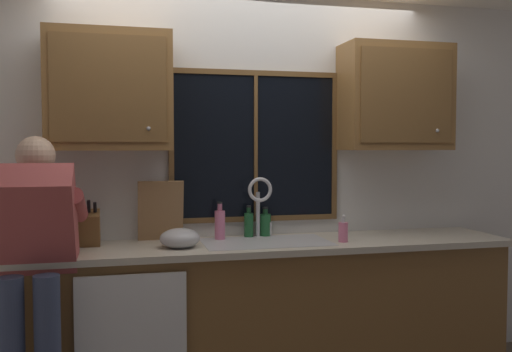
% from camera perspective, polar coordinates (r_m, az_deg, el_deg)
% --- Properties ---
extents(back_wall, '(5.67, 0.12, 2.55)m').
position_cam_1_polar(back_wall, '(3.85, -1.40, -0.68)').
color(back_wall, silver).
rests_on(back_wall, floor).
extents(window_glass, '(1.10, 0.02, 0.95)m').
position_cam_1_polar(window_glass, '(3.79, -0.07, 3.04)').
color(window_glass, black).
extents(window_frame_top, '(1.17, 0.02, 0.04)m').
position_cam_1_polar(window_frame_top, '(3.81, -0.03, 10.47)').
color(window_frame_top, brown).
extents(window_frame_bottom, '(1.17, 0.02, 0.04)m').
position_cam_1_polar(window_frame_bottom, '(3.81, -0.03, -4.38)').
color(window_frame_bottom, brown).
extents(window_frame_left, '(0.04, 0.02, 0.95)m').
position_cam_1_polar(window_frame_left, '(3.69, -8.65, 3.01)').
color(window_frame_left, brown).
extents(window_frame_right, '(0.03, 0.02, 0.95)m').
position_cam_1_polar(window_frame_right, '(3.95, 8.00, 3.01)').
color(window_frame_right, brown).
extents(window_mullion_center, '(0.02, 0.02, 0.95)m').
position_cam_1_polar(window_mullion_center, '(3.78, -0.03, 3.04)').
color(window_mullion_center, brown).
extents(lower_cabinet_run, '(3.27, 0.58, 0.88)m').
position_cam_1_polar(lower_cabinet_run, '(3.66, -0.17, -14.19)').
color(lower_cabinet_run, brown).
rests_on(lower_cabinet_run, floor).
extents(countertop, '(3.33, 0.62, 0.04)m').
position_cam_1_polar(countertop, '(3.53, -0.10, -7.14)').
color(countertop, beige).
rests_on(countertop, lower_cabinet_run).
extents(dishwasher_front, '(0.60, 0.02, 0.74)m').
position_cam_1_polar(dishwasher_front, '(3.26, -12.56, -16.12)').
color(dishwasher_front, white).
extents(upper_cabinet_left, '(0.74, 0.36, 0.72)m').
position_cam_1_polar(upper_cabinet_left, '(3.54, -14.71, 8.38)').
color(upper_cabinet_left, olive).
extents(upper_cabinet_right, '(0.74, 0.36, 0.72)m').
position_cam_1_polar(upper_cabinet_right, '(3.99, 14.00, 7.77)').
color(upper_cabinet_right, olive).
extents(sink, '(0.80, 0.46, 0.21)m').
position_cam_1_polar(sink, '(3.58, 1.05, -8.29)').
color(sink, '#B7B7BC').
rests_on(sink, lower_cabinet_run).
extents(faucet, '(0.18, 0.09, 0.40)m').
position_cam_1_polar(faucet, '(3.70, 0.45, -2.41)').
color(faucet, silver).
rests_on(faucet, countertop).
extents(person_standing, '(0.53, 0.68, 1.58)m').
position_cam_1_polar(person_standing, '(3.15, -21.89, -7.35)').
color(person_standing, '#384260').
rests_on(person_standing, floor).
extents(knife_block, '(0.12, 0.18, 0.32)m').
position_cam_1_polar(knife_block, '(3.52, -16.61, -5.18)').
color(knife_block, brown).
rests_on(knife_block, countertop).
extents(cutting_board, '(0.29, 0.10, 0.39)m').
position_cam_1_polar(cutting_board, '(3.63, -9.70, -3.53)').
color(cutting_board, '#997047').
rests_on(cutting_board, countertop).
extents(mixing_bowl, '(0.24, 0.24, 0.12)m').
position_cam_1_polar(mixing_bowl, '(3.40, -7.77, -6.32)').
color(mixing_bowl, '#B7B7BC').
rests_on(mixing_bowl, countertop).
extents(soap_dispenser, '(0.06, 0.07, 0.17)m').
position_cam_1_polar(soap_dispenser, '(3.59, 8.88, -5.62)').
color(soap_dispenser, pink).
rests_on(soap_dispenser, countertop).
extents(bottle_green_glass, '(0.08, 0.08, 0.20)m').
position_cam_1_polar(bottle_green_glass, '(3.78, 0.95, -4.93)').
color(bottle_green_glass, '#1E592D').
rests_on(bottle_green_glass, countertop).
extents(bottle_tall_clear, '(0.06, 0.06, 0.21)m').
position_cam_1_polar(bottle_tall_clear, '(3.74, -0.75, -4.92)').
color(bottle_tall_clear, '#1E592D').
rests_on(bottle_tall_clear, countertop).
extents(bottle_amber_small, '(0.07, 0.07, 0.25)m').
position_cam_1_polar(bottle_amber_small, '(3.64, -3.70, -4.91)').
color(bottle_amber_small, pink).
rests_on(bottle_amber_small, countertop).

